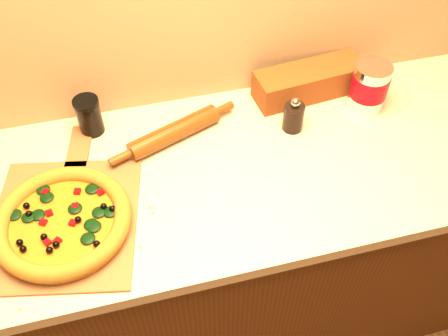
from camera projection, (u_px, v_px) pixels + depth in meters
The scene contains 10 objects.
cabinet at pixel (201, 259), 1.78m from camera, with size 2.80×0.65×0.86m, color #4B2B10.
countertop at pixel (196, 178), 1.44m from camera, with size 2.84×0.68×0.04m, color beige.
pizza_peel at pixel (66, 216), 1.32m from camera, with size 0.45×0.60×0.01m.
pizza at pixel (63, 222), 1.28m from camera, with size 0.35×0.35×0.05m.
bottle_cap at pixel (37, 254), 1.25m from camera, with size 0.03×0.03×0.01m, color black.
pepper_grinder at pixel (294, 116), 1.51m from camera, with size 0.06×0.06×0.12m.
rolling_pin at pixel (174, 132), 1.49m from camera, with size 0.41×0.18×0.06m.
coffee_canister at pixel (369, 86), 1.55m from camera, with size 0.12×0.12×0.16m.
bread_bag at pixel (309, 82), 1.62m from camera, with size 0.36×0.12×0.10m, color brown.
dark_jar at pixel (89, 116), 1.49m from camera, with size 0.08×0.08×0.12m.
Camera 1 is at (-0.15, 0.51, 1.98)m, focal length 40.00 mm.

